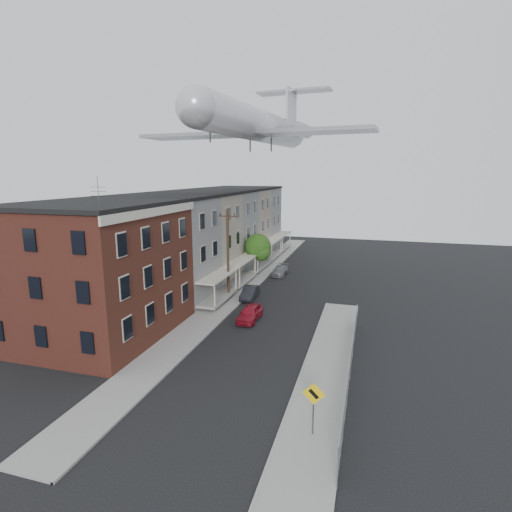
# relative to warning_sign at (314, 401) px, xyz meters

# --- Properties ---
(ground) EXTENTS (120.00, 120.00, 0.00)m
(ground) POSITION_rel_warning_sign_xyz_m (-5.60, 1.03, -1.88)
(ground) COLOR black
(ground) RESTS_ON ground
(sidewalk_left) EXTENTS (3.00, 62.00, 0.12)m
(sidewalk_left) POSITION_rel_warning_sign_xyz_m (-11.10, 25.03, -1.82)
(sidewalk_left) COLOR gray
(sidewalk_left) RESTS_ON ground
(sidewalk_right) EXTENTS (3.00, 26.00, 0.12)m
(sidewalk_right) POSITION_rel_warning_sign_xyz_m (-0.10, 7.03, -1.82)
(sidewalk_right) COLOR gray
(sidewalk_right) RESTS_ON ground
(curb_left) EXTENTS (0.15, 62.00, 0.14)m
(curb_left) POSITION_rel_warning_sign_xyz_m (-9.65, 25.03, -1.81)
(curb_left) COLOR gray
(curb_left) RESTS_ON ground
(curb_right) EXTENTS (0.15, 26.00, 0.14)m
(curb_right) POSITION_rel_warning_sign_xyz_m (-1.55, 7.03, -1.81)
(curb_right) COLOR gray
(curb_right) RESTS_ON ground
(corner_building) EXTENTS (10.31, 12.30, 12.15)m
(corner_building) POSITION_rel_warning_sign_xyz_m (-17.60, 8.03, 3.28)
(corner_building) COLOR #341310
(corner_building) RESTS_ON ground
(row_house_a) EXTENTS (11.98, 7.00, 10.30)m
(row_house_a) POSITION_rel_warning_sign_xyz_m (-17.56, 17.53, 3.25)
(row_house_a) COLOR slate
(row_house_a) RESTS_ON ground
(row_house_b) EXTENTS (11.98, 7.00, 10.30)m
(row_house_b) POSITION_rel_warning_sign_xyz_m (-17.56, 24.53, 3.25)
(row_house_b) COLOR #6C6455
(row_house_b) RESTS_ON ground
(row_house_c) EXTENTS (11.98, 7.00, 10.30)m
(row_house_c) POSITION_rel_warning_sign_xyz_m (-17.56, 31.53, 3.25)
(row_house_c) COLOR slate
(row_house_c) RESTS_ON ground
(row_house_d) EXTENTS (11.98, 7.00, 10.30)m
(row_house_d) POSITION_rel_warning_sign_xyz_m (-17.56, 38.53, 3.25)
(row_house_d) COLOR #6C6455
(row_house_d) RESTS_ON ground
(row_house_e) EXTENTS (11.98, 7.00, 10.30)m
(row_house_e) POSITION_rel_warning_sign_xyz_m (-17.56, 45.53, 3.25)
(row_house_e) COLOR slate
(row_house_e) RESTS_ON ground
(chainlink_fence) EXTENTS (0.06, 18.06, 1.90)m
(chainlink_fence) POSITION_rel_warning_sign_xyz_m (1.40, 6.03, -0.89)
(chainlink_fence) COLOR gray
(chainlink_fence) RESTS_ON ground
(warning_sign) EXTENTS (1.10, 0.11, 2.80)m
(warning_sign) POSITION_rel_warning_sign_xyz_m (0.00, 0.00, 0.00)
(warning_sign) COLOR #515156
(warning_sign) RESTS_ON ground
(utility_pole) EXTENTS (1.80, 0.26, 9.00)m
(utility_pole) POSITION_rel_warning_sign_xyz_m (-11.20, 19.03, 2.79)
(utility_pole) COLOR black
(utility_pole) RESTS_ON ground
(street_tree) EXTENTS (3.22, 3.20, 5.20)m
(street_tree) POSITION_rel_warning_sign_xyz_m (-10.87, 28.95, 1.57)
(street_tree) COLOR black
(street_tree) RESTS_ON ground
(car_near) EXTENTS (1.56, 3.85, 1.31)m
(car_near) POSITION_rel_warning_sign_xyz_m (-7.40, 13.91, -1.23)
(car_near) COLOR maroon
(car_near) RESTS_ON ground
(car_mid) EXTENTS (1.55, 3.82, 1.23)m
(car_mid) POSITION_rel_warning_sign_xyz_m (-9.20, 19.73, -1.27)
(car_mid) COLOR black
(car_mid) RESTS_ON ground
(car_far) EXTENTS (1.67, 3.92, 1.13)m
(car_far) POSITION_rel_warning_sign_xyz_m (-8.42, 29.91, -1.32)
(car_far) COLOR slate
(car_far) RESTS_ON ground
(airplane) EXTENTS (23.04, 26.31, 7.58)m
(airplane) POSITION_rel_warning_sign_xyz_m (-8.95, 22.30, 15.09)
(airplane) COLOR #B9B9BD
(airplane) RESTS_ON ground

